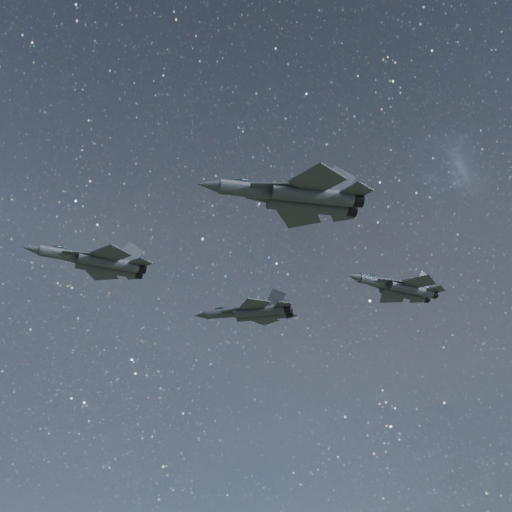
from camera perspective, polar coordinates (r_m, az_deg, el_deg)
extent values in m
cylinder|color=#2F333B|center=(82.04, -17.54, 0.09)|extent=(7.12, 3.34, 1.47)
cone|color=#2F333B|center=(81.87, -20.65, 0.66)|extent=(2.54, 1.89, 1.32)
ellipsoid|color=#1B2B31|center=(82.28, -18.25, 0.67)|extent=(2.43, 1.57, 0.73)
cube|color=#2F333B|center=(82.49, -14.20, -0.56)|extent=(7.83, 3.49, 1.23)
cylinder|color=#2F333B|center=(81.52, -13.84, -0.60)|extent=(8.03, 3.60, 1.47)
cylinder|color=#2F333B|center=(83.21, -14.10, -1.13)|extent=(8.03, 3.60, 1.47)
cylinder|color=black|center=(82.20, -10.89, -1.15)|extent=(1.55, 1.64, 1.36)
cylinder|color=black|center=(83.88, -11.20, -1.65)|extent=(1.55, 1.64, 1.36)
cube|color=#2F333B|center=(80.98, -16.25, 0.17)|extent=(4.98, 1.46, 0.11)
cube|color=#2F333B|center=(83.27, -16.52, -0.55)|extent=(4.84, 3.15, 0.11)
cube|color=#2F333B|center=(79.55, -13.65, 0.20)|extent=(5.42, 5.38, 0.19)
cube|color=#2F333B|center=(85.31, -14.50, -1.59)|extent=(4.57, 4.89, 0.19)
cube|color=#2F333B|center=(81.12, -10.93, -0.64)|extent=(3.21, 3.20, 0.14)
cube|color=#2F333B|center=(84.99, -11.63, -1.81)|extent=(2.68, 2.81, 0.14)
cube|color=#2F333B|center=(82.49, -11.82, 0.24)|extent=(3.25, 0.79, 3.36)
cube|color=#2F333B|center=(84.58, -12.19, -0.42)|extent=(3.12, 1.30, 3.36)
cylinder|color=#2F333B|center=(98.21, -2.70, -5.45)|extent=(7.28, 3.90, 1.52)
cone|color=#2F333B|center=(99.46, -5.31, -5.64)|extent=(2.66, 2.08, 1.36)
ellipsoid|color=#1B2B31|center=(98.77, -3.35, -5.10)|extent=(2.52, 1.76, 0.75)
cube|color=#2F333B|center=(97.07, 0.20, -5.25)|extent=(7.99, 4.11, 1.26)
cylinder|color=#2F333B|center=(95.95, 0.30, -5.26)|extent=(8.19, 4.24, 1.52)
cylinder|color=#2F333B|center=(97.72, 0.55, -5.67)|extent=(8.19, 4.24, 1.52)
cylinder|color=black|center=(95.17, 2.95, -5.04)|extent=(1.67, 1.75, 1.40)
cylinder|color=black|center=(96.96, 3.14, -5.46)|extent=(1.67, 1.75, 1.40)
cube|color=#2F333B|center=(96.56, -1.89, -5.16)|extent=(4.88, 3.53, 0.12)
cube|color=#2F333B|center=(98.93, -1.52, -5.70)|extent=(5.16, 1.86, 0.12)
cube|color=#2F333B|center=(93.94, -0.11, -4.65)|extent=(4.48, 4.85, 0.19)
cube|color=#2F333B|center=(99.96, 0.71, -6.04)|extent=(5.57, 5.48, 0.19)
cube|color=#2F333B|center=(94.15, 2.58, -4.68)|extent=(2.62, 2.78, 0.15)
cube|color=#2F333B|center=(98.25, 3.04, -5.63)|extent=(3.30, 3.27, 0.15)
cube|color=#2F333B|center=(95.91, 1.92, -4.05)|extent=(3.13, 1.56, 3.46)
cube|color=#2F333B|center=(98.12, 2.19, -4.58)|extent=(3.31, 1.05, 3.46)
cylinder|color=#2F333B|center=(66.41, 0.00, 6.27)|extent=(8.22, 2.23, 1.71)
cone|color=#2F333B|center=(65.74, -4.53, 6.75)|extent=(2.73, 1.70, 1.54)
ellipsoid|color=#1B2B31|center=(66.66, -1.12, 6.99)|extent=(2.68, 1.32, 0.85)
cube|color=#2F333B|center=(67.56, 4.78, 5.69)|extent=(9.09, 2.22, 1.43)
cylinder|color=#2F333B|center=(66.52, 5.41, 5.78)|extent=(9.31, 2.30, 1.71)
cylinder|color=#2F333B|center=(68.30, 4.90, 4.82)|extent=(9.31, 2.30, 1.71)
cylinder|color=black|center=(68.00, 9.52, 5.28)|extent=(1.53, 1.67, 1.58)
cylinder|color=black|center=(69.74, 8.90, 4.35)|extent=(1.53, 1.67, 1.58)
cube|color=#2F333B|center=(65.48, 1.97, 6.68)|extent=(5.81, 1.92, 0.13)
cube|color=#2F333B|center=(67.91, 1.40, 5.33)|extent=(5.83, 2.62, 0.13)
cube|color=#2F333B|center=(64.48, 5.88, 7.20)|extent=(6.14, 6.27, 0.22)
cube|color=#2F333B|center=(70.52, 4.14, 3.90)|extent=(5.91, 6.13, 0.22)
cube|color=#2F333B|center=(66.85, 9.57, 6.11)|extent=(3.62, 3.68, 0.16)
cube|color=#2F333B|center=(70.86, 8.17, 3.96)|extent=(3.48, 3.58, 0.16)
cube|color=#2F333B|center=(68.32, 7.99, 7.07)|extent=(3.82, 0.55, 3.91)
cube|color=#2F333B|center=(70.48, 7.27, 5.86)|extent=(3.80, 0.73, 3.91)
cylinder|color=#2F333B|center=(87.27, 11.59, -2.45)|extent=(6.73, 3.47, 1.40)
cone|color=#2F333B|center=(84.85, 9.27, -1.94)|extent=(2.44, 1.88, 1.25)
ellipsoid|color=#1B2B31|center=(86.93, 10.98, -1.92)|extent=(2.32, 1.58, 0.69)
cube|color=#2F333B|center=(90.04, 13.95, -3.00)|extent=(7.39, 3.65, 1.16)
cylinder|color=#2F333B|center=(89.49, 14.52, -3.06)|extent=(7.57, 3.76, 1.40)
cylinder|color=#2F333B|center=(90.72, 13.80, -3.48)|extent=(7.57, 3.76, 1.40)
cylinder|color=black|center=(92.10, 16.48, -3.49)|extent=(1.52, 1.60, 1.29)
cylinder|color=black|center=(93.30, 15.76, -3.89)|extent=(1.52, 1.60, 1.29)
cube|color=#2F333B|center=(87.33, 12.91, -2.41)|extent=(4.75, 1.62, 0.11)
cube|color=#2F333B|center=(89.03, 11.95, -2.99)|extent=(4.53, 3.18, 0.11)
cube|color=#2F333B|center=(87.99, 15.30, -2.42)|extent=(5.14, 5.07, 0.18)
cube|color=#2F333B|center=(92.18, 12.86, -3.84)|extent=(4.19, 4.52, 0.18)
cube|color=#2F333B|center=(91.17, 16.78, -3.09)|extent=(3.04, 3.03, 0.13)
cube|color=#2F333B|center=(93.93, 15.12, -4.01)|extent=(2.45, 2.60, 0.13)
cube|color=#2F333B|center=(91.63, 15.73, -2.31)|extent=(3.06, 0.90, 3.19)
cube|color=#2F333B|center=(93.13, 14.84, -2.83)|extent=(2.91, 1.38, 3.19)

